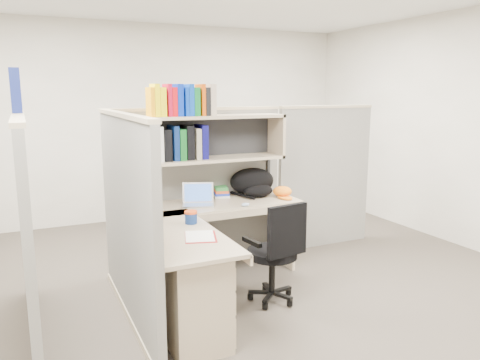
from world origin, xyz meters
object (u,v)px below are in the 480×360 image
desk (202,269)px  backpack (255,182)px  laptop (198,195)px  snack_canister (191,217)px  task_chair (275,268)px

desk → backpack: (0.95, 0.98, 0.43)m
laptop → backpack: (0.67, 0.16, 0.04)m
laptop → snack_canister: size_ratio=2.79×
desk → snack_canister: 0.44m
backpack → snack_canister: 1.17m
laptop → task_chair: size_ratio=0.33×
desk → backpack: backpack is taller
laptop → backpack: size_ratio=0.62×
backpack → snack_canister: (-0.93, -0.70, -0.09)m
laptop → backpack: 0.69m
desk → task_chair: size_ratio=1.95×
desk → backpack: bearing=45.9°
backpack → task_chair: backpack is taller
snack_canister → desk: bearing=-92.8°
task_chair → snack_canister: bearing=162.0°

